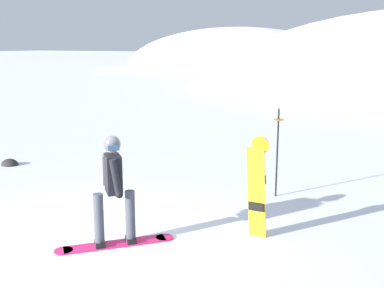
{
  "coord_description": "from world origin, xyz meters",
  "views": [
    {
      "loc": [
        4.52,
        -5.15,
        3.04
      ],
      "look_at": [
        0.15,
        3.36,
        1.0
      ],
      "focal_mm": 44.27,
      "sensor_mm": 36.0,
      "label": 1
    }
  ],
  "objects_px": {
    "spare_snowboard": "(257,188)",
    "piste_marker_near": "(277,146)",
    "snowboarder_main": "(113,187)",
    "rock_mid": "(10,165)"
  },
  "relations": [
    {
      "from": "snowboarder_main",
      "to": "spare_snowboard",
      "type": "xyz_separation_m",
      "value": [
        1.85,
        1.21,
        -0.08
      ]
    },
    {
      "from": "snowboarder_main",
      "to": "rock_mid",
      "type": "xyz_separation_m",
      "value": [
        -5.3,
        2.73,
        -0.92
      ]
    },
    {
      "from": "spare_snowboard",
      "to": "rock_mid",
      "type": "relative_size",
      "value": 3.57
    },
    {
      "from": "rock_mid",
      "to": "spare_snowboard",
      "type": "bearing_deg",
      "value": -12.01
    },
    {
      "from": "spare_snowboard",
      "to": "piste_marker_near",
      "type": "height_order",
      "value": "piste_marker_near"
    },
    {
      "from": "snowboarder_main",
      "to": "rock_mid",
      "type": "bearing_deg",
      "value": 152.76
    },
    {
      "from": "spare_snowboard",
      "to": "piste_marker_near",
      "type": "relative_size",
      "value": 0.9
    },
    {
      "from": "spare_snowboard",
      "to": "piste_marker_near",
      "type": "distance_m",
      "value": 2.24
    },
    {
      "from": "spare_snowboard",
      "to": "piste_marker_near",
      "type": "bearing_deg",
      "value": 99.3
    },
    {
      "from": "snowboarder_main",
      "to": "spare_snowboard",
      "type": "distance_m",
      "value": 2.21
    }
  ]
}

